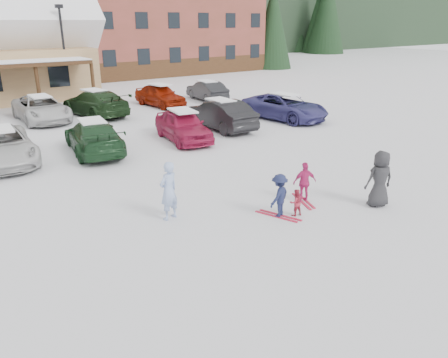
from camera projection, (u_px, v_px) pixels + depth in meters
ground at (236, 223)px, 12.59m from camera, size 160.00×160.00×0.00m
lamp_post at (64, 48)px, 30.35m from camera, size 0.50×0.25×6.53m
conifer_1 at (273, 14)px, 51.35m from camera, size 4.84×4.84×11.22m
conifer_3 at (35, 24)px, 47.59m from camera, size 3.96×3.96×9.18m
conifer_4 at (229, 13)px, 64.10m from camera, size 5.06×5.06×11.73m
adult_skier at (169, 191)px, 12.59m from camera, size 0.73×0.57×1.76m
toddler_red at (296, 202)px, 12.97m from camera, size 0.47×0.40×0.83m
child_navy at (279, 196)px, 12.81m from camera, size 0.97×0.75×1.33m
skis_child_navy at (278, 216)px, 13.03m from camera, size 0.66×1.39×0.03m
child_magenta at (305, 182)px, 13.90m from camera, size 0.84×0.59×1.32m
skis_child_magenta at (303, 201)px, 14.12m from camera, size 0.71×1.37×0.03m
bystander_dark at (380, 179)px, 13.49m from camera, size 1.02×0.84×1.79m
parked_car_2 at (2, 146)px, 17.73m from camera, size 2.72×5.27×1.42m
parked_car_3 at (94, 137)px, 19.11m from camera, size 2.76×5.17×1.42m
parked_car_4 at (183, 125)px, 21.04m from camera, size 2.43×4.56×1.47m
parked_car_5 at (221, 114)px, 23.30m from camera, size 1.81×4.80×1.56m
parked_car_6 at (284, 107)px, 25.57m from camera, size 3.18×5.63×1.48m
parked_car_10 at (41, 109)px, 25.13m from camera, size 2.45×5.25×1.45m
parked_car_11 at (95, 103)px, 26.54m from camera, size 2.97×5.65×1.56m
parked_car_12 at (160, 95)px, 29.55m from camera, size 2.19×4.47×1.47m
parked_car_13 at (207, 91)px, 31.72m from camera, size 1.95×4.34×1.38m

